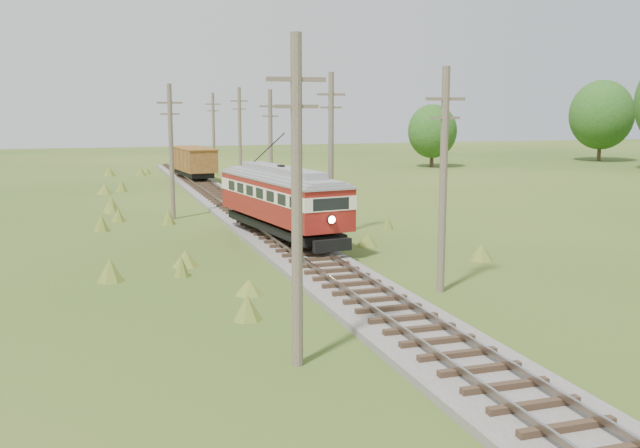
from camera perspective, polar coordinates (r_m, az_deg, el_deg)
name	(u,v)px	position (r m, az deg, el deg)	size (l,w,h in m)	color
railbed_main	(263,227)	(41.85, -4.61, -0.23)	(3.60, 96.00, 0.57)	#605B54
streetcar	(281,197)	(37.33, -3.11, 2.20)	(4.38, 11.66, 5.28)	black
gondola	(193,161)	(69.93, -10.10, 5.00)	(3.56, 8.61, 2.78)	black
gravel_pile	(263,187)	(59.07, -4.62, 2.96)	(3.71, 3.93, 1.35)	gray
utility_pole_r_2	(443,178)	(27.45, 9.84, 3.61)	(1.60, 0.30, 8.60)	brown
utility_pole_r_3	(331,153)	(39.35, 0.88, 5.70)	(1.60, 0.30, 9.00)	brown
utility_pole_r_4	(271,147)	(51.78, -3.97, 6.19)	(1.60, 0.30, 8.40)	brown
utility_pole_r_5	(240,136)	(64.53, -6.43, 6.98)	(1.60, 0.30, 8.90)	brown
utility_pole_r_6	(214,133)	(77.27, -8.51, 7.22)	(1.60, 0.30, 8.70)	brown
utility_pole_l_a	(297,200)	(19.08, -1.87, 1.93)	(1.60, 0.30, 9.00)	brown
utility_pole_l_b	(171,150)	(46.53, -11.82, 5.80)	(1.60, 0.30, 8.60)	brown
tree_right_5	(601,115)	(103.49, 21.59, 8.12)	(8.40, 8.40, 10.82)	#38281C
tree_mid_b	(432,131)	(87.60, 8.98, 7.34)	(5.88, 5.88, 7.57)	#38281C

